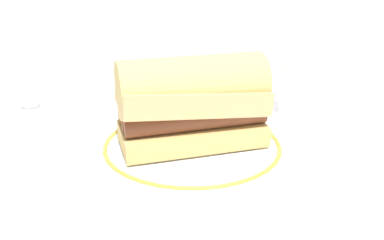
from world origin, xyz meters
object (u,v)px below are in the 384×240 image
Objects in this scene: drinking_glass at (301,92)px; salt_shaker at (32,117)px; sausage_sandwich at (192,100)px; plate at (192,146)px.

salt_shaker is at bearing -169.44° from drinking_glass.
salt_shaker is (-0.22, 0.05, -0.04)m from sausage_sandwich.
salt_shaker is (-0.41, -0.08, -0.00)m from drinking_glass.
sausage_sandwich is at bearing -146.17° from drinking_glass.
plate is 2.91× the size of drinking_glass.
sausage_sandwich reaches higher than drinking_glass.
sausage_sandwich is 2.69× the size of salt_shaker.
plate is 0.06m from sausage_sandwich.
drinking_glass is at bearing 10.56° from salt_shaker.
sausage_sandwich reaches higher than salt_shaker.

